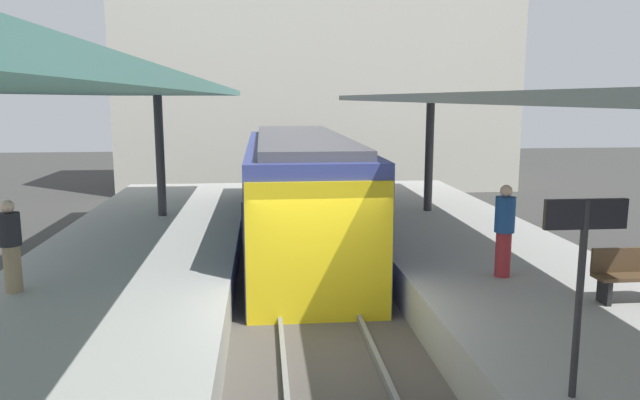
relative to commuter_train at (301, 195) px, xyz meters
The scene contains 14 objects.
ground_plane 6.70m from the commuter_train, 90.00° to the right, with size 80.00×80.00×0.00m, color #383835.
platform_left 7.60m from the commuter_train, 120.42° to the right, with size 4.40×28.00×1.00m, color #9E9E99.
platform_right 7.60m from the commuter_train, 59.58° to the right, with size 4.40×28.00×1.00m, color #9E9E99.
track_ballast 6.67m from the commuter_train, 90.00° to the right, with size 3.20×28.00×0.20m, color #4C4742.
rail_near_side 6.67m from the commuter_train, 96.35° to the right, with size 0.08×28.00×0.14m, color slate.
rail_far_side 6.67m from the commuter_train, 83.65° to the right, with size 0.08×28.00×0.14m, color slate.
commuter_train is the anchor object (origin of this frame).
canopy_left 6.86m from the commuter_train, 126.85° to the right, with size 4.18×21.00×3.48m.
canopy_right 6.80m from the commuter_train, 53.15° to the right, with size 4.18×21.00×3.33m.
platform_bench 8.45m from the commuter_train, 53.97° to the right, with size 1.40×0.41×0.86m.
platform_sign 10.06m from the commuter_train, 76.37° to the right, with size 0.90×0.08×2.21m.
passenger_near_bench 7.49m from the commuter_train, 134.25° to the right, with size 0.36×0.36×1.58m.
passenger_mid_platform 6.29m from the commuter_train, 57.55° to the right, with size 0.36×0.36×1.70m.
station_building_backdrop 14.15m from the commuter_train, 82.90° to the left, with size 18.00×6.00×11.00m, color beige.
Camera 1 is at (-1.00, -9.11, 4.25)m, focal length 33.59 mm.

